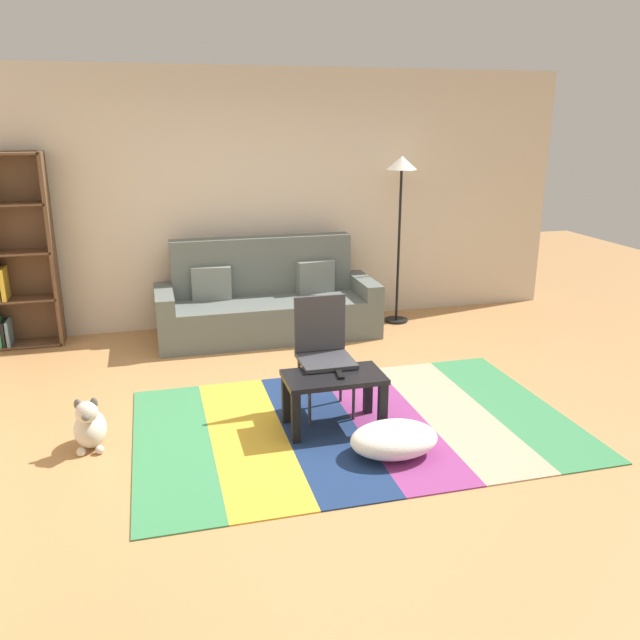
{
  "coord_description": "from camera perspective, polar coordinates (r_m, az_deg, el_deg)",
  "views": [
    {
      "loc": [
        -1.21,
        -4.42,
        2.19
      ],
      "look_at": [
        0.05,
        0.35,
        0.65
      ],
      "focal_mm": 36.42,
      "sensor_mm": 36.0,
      "label": 1
    }
  ],
  "objects": [
    {
      "name": "ground_plane",
      "position": [
        5.08,
        0.51,
        -8.21
      ],
      "size": [
        14.0,
        14.0,
        0.0
      ],
      "primitive_type": "plane",
      "color": "#B27F4C"
    },
    {
      "name": "back_wall",
      "position": [
        7.13,
        -4.96,
        10.49
      ],
      "size": [
        6.8,
        0.1,
        2.7
      ],
      "primitive_type": "cube",
      "color": "beige",
      "rests_on": "ground_plane"
    },
    {
      "name": "rug",
      "position": [
        4.91,
        3.07,
        -9.15
      ],
      "size": [
        3.2,
        2.05,
        0.01
      ],
      "color": "#387F4C",
      "rests_on": "ground_plane"
    },
    {
      "name": "couch",
      "position": [
        6.8,
        -4.7,
        1.44
      ],
      "size": [
        2.26,
        0.8,
        1.0
      ],
      "color": "#59605B",
      "rests_on": "ground_plane"
    },
    {
      "name": "coffee_table",
      "position": [
        4.73,
        1.22,
        -5.81
      ],
      "size": [
        0.72,
        0.41,
        0.41
      ],
      "color": "black",
      "rests_on": "rug"
    },
    {
      "name": "pouf",
      "position": [
        4.47,
        6.52,
        -10.37
      ],
      "size": [
        0.61,
        0.43,
        0.22
      ],
      "primitive_type": "ellipsoid",
      "color": "white",
      "rests_on": "rug"
    },
    {
      "name": "dog",
      "position": [
        4.8,
        -19.59,
        -8.78
      ],
      "size": [
        0.22,
        0.35,
        0.4
      ],
      "color": "beige",
      "rests_on": "ground_plane"
    },
    {
      "name": "standing_lamp",
      "position": [
        7.06,
        7.13,
        11.7
      ],
      "size": [
        0.32,
        0.32,
        1.81
      ],
      "color": "black",
      "rests_on": "ground_plane"
    },
    {
      "name": "tv_remote",
      "position": [
        4.68,
        1.77,
        -4.8
      ],
      "size": [
        0.06,
        0.15,
        0.02
      ],
      "primitive_type": "cube",
      "rotation": [
        0.0,
        0.0,
        -0.13
      ],
      "color": "black",
      "rests_on": "coffee_table"
    },
    {
      "name": "folding_chair",
      "position": [
        4.95,
        0.26,
        -2.21
      ],
      "size": [
        0.4,
        0.4,
        0.9
      ],
      "rotation": [
        0.0,
        0.0,
        -0.5
      ],
      "color": "#38383D",
      "rests_on": "ground_plane"
    }
  ]
}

